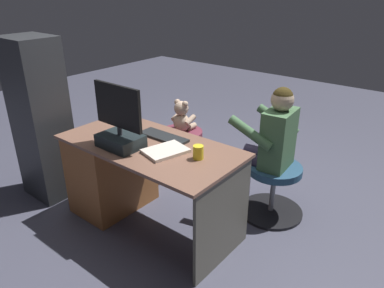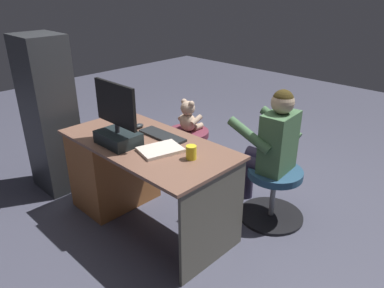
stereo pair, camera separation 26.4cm
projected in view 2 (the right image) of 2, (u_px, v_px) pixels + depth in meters
name	position (u px, v px, depth m)	size (l,w,h in m)	color
ground_plane	(188.00, 200.00, 3.38)	(10.00, 10.00, 0.00)	#474859
desk	(121.00, 166.00, 3.16)	(1.43, 0.72, 0.74)	brown
monitor	(117.00, 126.00, 2.70)	(0.46, 0.23, 0.47)	black
keyboard	(162.00, 136.00, 2.87)	(0.42, 0.14, 0.02)	#212426
computer_mouse	(138.00, 126.00, 3.04)	(0.06, 0.10, 0.04)	#202427
cup	(191.00, 152.00, 2.51)	(0.07, 0.07, 0.10)	yellow
tv_remote	(114.00, 132.00, 2.95)	(0.04, 0.15, 0.02)	black
notebook_binder	(160.00, 150.00, 2.63)	(0.22, 0.30, 0.02)	beige
office_chair_teddy	(188.00, 148.00, 3.80)	(0.54, 0.54, 0.46)	black
teddy_bear	(189.00, 117.00, 3.67)	(0.23, 0.23, 0.33)	#CBAB90
visitor_chair	(273.00, 190.00, 3.04)	(0.55, 0.55, 0.46)	black
person	(270.00, 144.00, 2.93)	(0.52, 0.50, 1.13)	#486F48
equipment_rack	(50.00, 116.00, 3.34)	(0.44, 0.36, 1.46)	#2E3034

